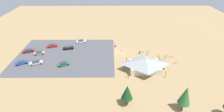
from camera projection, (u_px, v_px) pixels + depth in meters
The scene contains 25 objects.
ground at pixel (119, 52), 74.47m from camera, with size 160.00×160.00×0.00m, color #9E7F56.
parking_lot_asphalt at pixel (66, 55), 72.27m from camera, with size 41.25×30.73×0.05m, color #4C4C51.
bike_pavilion at pixel (145, 64), 61.63m from camera, with size 13.09×9.63×5.04m.
trash_bin at pixel (115, 46), 78.71m from camera, with size 0.60×0.60×0.90m, color brown.
lot_sign at pixel (121, 52), 72.04m from camera, with size 0.56×0.08×2.20m.
pine_far_west at pixel (127, 92), 46.25m from camera, with size 3.22×3.22×6.87m.
pine_far_east at pixel (186, 95), 44.26m from camera, with size 3.27×3.27×8.06m.
bicycle_orange_edge_north at pixel (159, 56), 70.93m from camera, with size 1.17×1.32×0.78m.
bicycle_silver_yard_right at pixel (172, 57), 70.51m from camera, with size 1.64×0.52×0.89m.
bicycle_purple_yard_front at pixel (148, 52), 74.13m from camera, with size 0.97×1.42×0.76m.
bicycle_red_back_row at pixel (164, 59), 69.32m from camera, with size 1.46×0.93×0.77m.
bicycle_white_by_bin at pixel (147, 55), 71.90m from camera, with size 0.48×1.79×0.82m.
bicycle_teal_yard_left at pixel (166, 56), 70.82m from camera, with size 1.55×0.87×0.87m.
bicycle_yellow_mid_cluster at pixel (176, 63), 66.71m from camera, with size 1.57×0.76×0.83m.
bicycle_blue_edge_south at pixel (160, 60), 68.39m from camera, with size 1.66×0.69×0.81m.
bicycle_black_near_sign at pixel (142, 52), 73.85m from camera, with size 1.64×0.50×0.80m.
car_tan_front_row at pixel (39, 53), 72.72m from camera, with size 4.69×2.69×1.28m.
car_black_back_corner at pixel (68, 48), 76.67m from camera, with size 4.89×2.70×1.35m.
car_silver_near_entry at pixel (36, 63), 66.07m from camera, with size 5.07×3.17×1.35m.
car_green_far_end at pixel (63, 64), 65.39m from camera, with size 4.69×3.44×1.34m.
car_blue_inner_stall at pixel (21, 62), 66.18m from camera, with size 4.82×3.72×1.28m.
car_red_mid_lot at pixel (52, 46), 78.43m from camera, with size 4.93×3.27×1.44m.
car_maroon_second_row at pixel (28, 51), 74.32m from camera, with size 5.06×3.38×1.40m.
car_white_aisle_side at pixel (81, 41), 82.48m from camera, with size 4.79×3.03×1.29m.
visitor_near_lot at pixel (140, 52), 72.89m from camera, with size 0.36×0.36×1.79m.
Camera 1 is at (3.36, 64.74, 36.81)m, focal length 27.14 mm.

